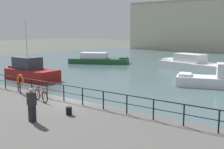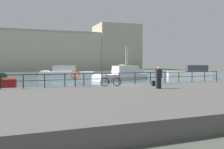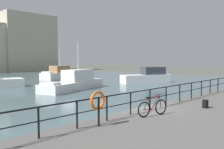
{
  "view_description": "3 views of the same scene",
  "coord_description": "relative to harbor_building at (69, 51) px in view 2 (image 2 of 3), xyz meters",
  "views": [
    {
      "loc": [
        12.51,
        -12.96,
        5.31
      ],
      "look_at": [
        -0.01,
        4.06,
        1.96
      ],
      "focal_mm": 44.99,
      "sensor_mm": 36.0,
      "label": 1
    },
    {
      "loc": [
        -8.09,
        -19.93,
        2.88
      ],
      "look_at": [
        0.43,
        2.95,
        1.55
      ],
      "focal_mm": 37.31,
      "sensor_mm": 36.0,
      "label": 2
    },
    {
      "loc": [
        -10.69,
        -7.91,
        3.45
      ],
      "look_at": [
        -0.26,
        2.01,
        2.55
      ],
      "focal_mm": 38.67,
      "sensor_mm": 36.0,
      "label": 3
    }
  ],
  "objects": [
    {
      "name": "moored_green_narrowboat",
      "position": [
        0.05,
        -47.88,
        -5.88
      ],
      "size": [
        9.96,
        5.4,
        5.41
      ],
      "rotation": [
        0.0,
        0.0,
        3.46
      ],
      "color": "white",
      "rests_on": "water_basin"
    },
    {
      "name": "quay_railing",
      "position": [
        -6.64,
        -62.89,
        -5.15
      ],
      "size": [
        22.47,
        0.07,
        1.08
      ],
      "color": "black",
      "rests_on": "quay_promenade"
    },
    {
      "name": "moored_harbor_tender",
      "position": [
        6.72,
        -35.06,
        -5.81
      ],
      "size": [
        7.18,
        3.87,
        5.67
      ],
      "rotation": [
        0.0,
        0.0,
        3.32
      ],
      "color": "white",
      "rests_on": "water_basin"
    },
    {
      "name": "quay_promenade",
      "position": [
        -6.36,
        -68.64,
        -6.3
      ],
      "size": [
        56.0,
        13.0,
        0.83
      ],
      "primitive_type": "cube",
      "color": "#565451",
      "rests_on": "ground_plane"
    },
    {
      "name": "life_ring_stand",
      "position": [
        -10.67,
        -63.21,
        -4.91
      ],
      "size": [
        0.75,
        0.16,
        1.4
      ],
      "color": "black",
      "rests_on": "quay_promenade"
    },
    {
      "name": "mooring_bollard",
      "position": [
        -4.26,
        -64.83,
        -5.66
      ],
      "size": [
        0.32,
        0.32,
        0.44
      ],
      "primitive_type": "cylinder",
      "color": "black",
      "rests_on": "quay_promenade"
    },
    {
      "name": "ground_plane",
      "position": [
        -6.36,
        -62.14,
        -6.72
      ],
      "size": [
        240.0,
        240.0,
        0.0
      ],
      "primitive_type": "plane",
      "color": "#4C5147"
    },
    {
      "name": "harbor_building",
      "position": [
        0.0,
        0.0,
        0.0
      ],
      "size": [
        63.86,
        12.87,
        16.53
      ],
      "color": "#C1B79E",
      "rests_on": "ground_plane"
    },
    {
      "name": "water_basin",
      "position": [
        -6.36,
        -31.94,
        -6.71
      ],
      "size": [
        80.0,
        60.0,
        0.01
      ],
      "primitive_type": "cube",
      "color": "#476066",
      "rests_on": "ground_plane"
    },
    {
      "name": "standing_person",
      "position": [
        -4.91,
        -66.7,
        -5.02
      ],
      "size": [
        0.46,
        0.31,
        1.69
      ],
      "rotation": [
        0.0,
        0.0,
        4.64
      ],
      "color": "black",
      "rests_on": "quay_promenade"
    },
    {
      "name": "parked_bicycle",
      "position": [
        -7.75,
        -63.81,
        -5.49
      ],
      "size": [
        1.74,
        0.47,
        0.98
      ],
      "rotation": [
        0.0,
        0.0,
        -0.23
      ],
      "color": "black",
      "rests_on": "quay_promenade"
    },
    {
      "name": "moored_red_daysailer",
      "position": [
        -7.36,
        -38.66,
        -5.92
      ],
      "size": [
        10.25,
        5.71,
        2.14
      ],
      "rotation": [
        0.0,
        0.0,
        2.84
      ],
      "color": "white",
      "rests_on": "water_basin"
    },
    {
      "name": "moored_small_launch",
      "position": [
        12.2,
        -49.46,
        -5.81
      ],
      "size": [
        7.49,
        5.14,
        2.31
      ],
      "rotation": [
        0.0,
        0.0,
        -0.44
      ],
      "color": "white",
      "rests_on": "water_basin"
    }
  ]
}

